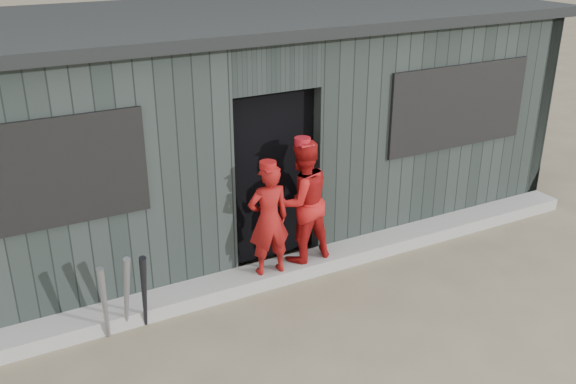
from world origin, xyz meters
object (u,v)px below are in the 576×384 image
bat_mid (127,295)px  bat_right (144,292)px  player_red_left (269,220)px  player_grey_back (299,189)px  bat_left (105,303)px  dugout (222,123)px  player_red_right (302,201)px

bat_mid → bat_right: bearing=-6.8°
player_red_left → player_grey_back: bearing=-131.9°
bat_left → player_red_left: (1.76, 0.21, 0.35)m
player_red_left → dugout: size_ratio=0.15×
player_red_left → player_grey_back: 1.05m
player_red_right → dugout: 1.71m
bat_left → bat_right: bearing=-0.6°
player_red_left → dugout: dugout is taller
bat_mid → bat_left: bearing=-175.9°
bat_right → dugout: bearing=50.0°
bat_mid → dugout: bearing=47.1°
bat_left → player_red_right: (2.21, 0.31, 0.43)m
player_red_left → dugout: bearing=-93.6°
bat_left → player_red_left: 1.81m
bat_left → player_grey_back: size_ratio=0.59×
dugout → bat_left: bearing=-135.8°
bat_left → bat_mid: size_ratio=0.93×
bat_right → dugout: dugout is taller
bat_mid → bat_right: size_ratio=1.03×
bat_right → player_red_left: (1.39, 0.21, 0.34)m
player_grey_back → player_red_right: bearing=72.3°
bat_mid → player_red_right: size_ratio=0.64×
bat_left → bat_mid: bearing=4.1°
bat_left → dugout: size_ratio=0.10×
bat_mid → player_red_right: bearing=8.4°
bat_mid → player_grey_back: 2.50m
bat_mid → player_red_right: (2.00, 0.30, 0.40)m
bat_right → player_red_right: bearing=9.7°
bat_right → bat_left: bearing=179.4°
bat_left → dugout: dugout is taller
bat_right → player_red_left: bearing=8.6°
player_grey_back → dugout: bearing=-54.3°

